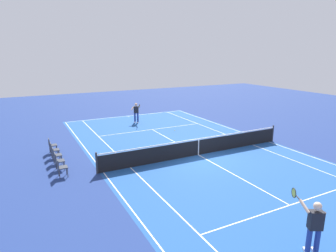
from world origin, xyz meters
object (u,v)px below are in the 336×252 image
(tennis_player_far, at_px, (314,225))
(spectator_chair_0, at_px, (61,166))
(spectator_chair_2, at_px, (56,154))
(tennis_ball, at_px, (175,130))
(tennis_net, at_px, (198,147))
(spectator_chair_3, at_px, (53,149))
(tennis_player_near, at_px, (136,112))
(spectator_chair_4, at_px, (51,144))
(spectator_chair_1, at_px, (58,160))

(tennis_player_far, xyz_separation_m, spectator_chair_0, (9.01, 5.67, -0.41))
(spectator_chair_2, bearing_deg, tennis_ball, -71.14)
(tennis_net, relative_size, spectator_chair_3, 13.30)
(tennis_player_near, bearing_deg, tennis_player_far, 175.14)
(spectator_chair_4, bearing_deg, spectator_chair_2, 180.00)
(tennis_player_far, distance_m, spectator_chair_4, 14.02)
(spectator_chair_1, relative_size, spectator_chair_4, 1.00)
(spectator_chair_1, height_order, spectator_chair_4, same)
(spectator_chair_4, bearing_deg, tennis_net, -119.69)
(tennis_net, bearing_deg, tennis_ball, -14.42)
(tennis_net, height_order, tennis_ball, tennis_net)
(spectator_chair_0, bearing_deg, spectator_chair_3, 0.00)
(spectator_chair_0, xyz_separation_m, spectator_chair_4, (3.80, 0.00, 0.00))
(spectator_chair_2, relative_size, spectator_chair_4, 1.00)
(spectator_chair_3, height_order, spectator_chair_4, same)
(tennis_player_far, height_order, tennis_ball, tennis_player_far)
(tennis_player_near, distance_m, spectator_chair_4, 8.67)
(tennis_net, height_order, spectator_chair_2, tennis_net)
(tennis_player_far, bearing_deg, tennis_player_near, -4.86)
(spectator_chair_3, bearing_deg, spectator_chair_4, 0.00)
(tennis_ball, relative_size, spectator_chair_4, 0.08)
(spectator_chair_1, bearing_deg, tennis_ball, -65.77)
(spectator_chair_2, bearing_deg, spectator_chair_0, 180.00)
(spectator_chair_4, bearing_deg, tennis_player_near, -55.88)
(tennis_ball, distance_m, spectator_chair_3, 9.00)
(spectator_chair_1, xyz_separation_m, spectator_chair_4, (2.85, 0.00, 0.00))
(spectator_chair_2, bearing_deg, spectator_chair_1, 180.00)
(tennis_net, xyz_separation_m, spectator_chair_3, (3.26, 7.39, 0.03))
(tennis_ball, bearing_deg, spectator_chair_4, 97.10)
(tennis_player_near, relative_size, spectator_chair_4, 1.93)
(tennis_net, relative_size, tennis_player_far, 6.89)
(spectator_chair_1, xyz_separation_m, spectator_chair_2, (0.95, 0.00, 0.00))
(tennis_ball, relative_size, spectator_chair_3, 0.08)
(spectator_chair_2, bearing_deg, tennis_net, -107.39)
(tennis_player_far, height_order, spectator_chair_4, tennis_player_far)
(tennis_ball, bearing_deg, tennis_player_far, 167.49)
(tennis_net, distance_m, tennis_ball, 5.49)
(tennis_player_far, xyz_separation_m, tennis_ball, (13.90, -3.08, -0.90))
(tennis_player_far, bearing_deg, spectator_chair_4, 23.86)
(tennis_player_near, bearing_deg, tennis_ball, -157.20)
(tennis_ball, distance_m, spectator_chair_0, 10.04)
(tennis_net, distance_m, tennis_player_far, 8.78)
(spectator_chair_1, distance_m, spectator_chair_4, 2.85)
(spectator_chair_4, bearing_deg, spectator_chair_1, 180.00)
(spectator_chair_0, xyz_separation_m, spectator_chair_3, (2.85, 0.00, 0.00))
(spectator_chair_2, bearing_deg, spectator_chair_3, 0.00)
(tennis_player_far, distance_m, spectator_chair_3, 13.15)
(tennis_player_far, distance_m, spectator_chair_0, 10.66)
(tennis_player_far, height_order, spectator_chair_2, tennis_player_far)
(tennis_player_far, bearing_deg, spectator_chair_3, 25.54)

